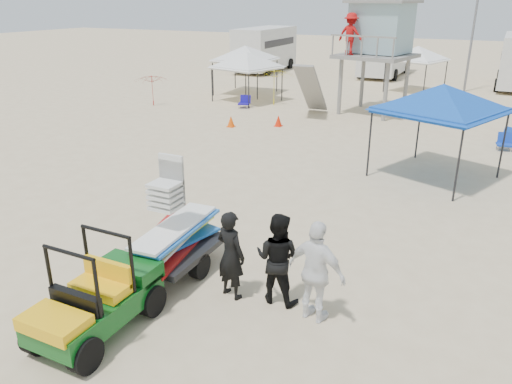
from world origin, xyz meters
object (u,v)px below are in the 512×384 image
at_px(man_left, 231,255).
at_px(surf_trailer, 173,232).
at_px(lifeguard_tower, 376,32).
at_px(canopy_blue, 443,89).
at_px(utility_cart, 92,292).

bearing_deg(man_left, surf_trailer, 3.98).
xyz_separation_m(man_left, lifeguard_tower, (-1.73, 17.57, 2.97)).
relative_size(surf_trailer, canopy_blue, 0.64).
height_order(surf_trailer, man_left, surf_trailer).
relative_size(lifeguard_tower, canopy_blue, 1.29).
height_order(surf_trailer, canopy_blue, canopy_blue).
bearing_deg(surf_trailer, man_left, -11.18).
bearing_deg(lifeguard_tower, canopy_blue, -64.16).
height_order(utility_cart, surf_trailer, surf_trailer).
xyz_separation_m(lifeguard_tower, canopy_blue, (4.21, -8.69, -1.03)).
xyz_separation_m(surf_trailer, lifeguard_tower, (-0.21, 17.27, 2.95)).
relative_size(utility_cart, surf_trailer, 0.88).
bearing_deg(surf_trailer, utility_cart, -90.02).
distance_m(utility_cart, man_left, 2.54).
relative_size(man_left, canopy_blue, 0.44).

